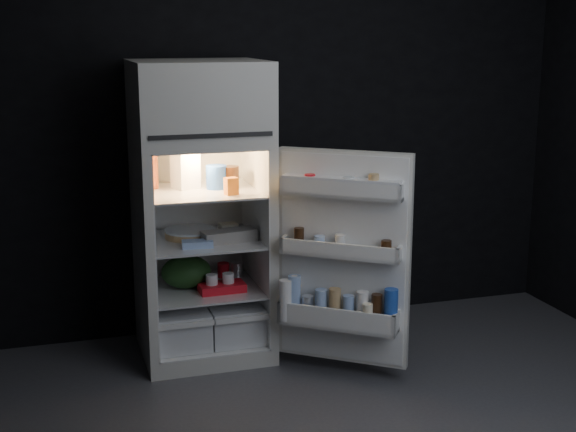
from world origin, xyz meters
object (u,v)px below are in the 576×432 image
object	(u,v)px
fridge_door	(342,263)
milk_jug	(185,168)
refrigerator	(200,200)
egg_carton	(229,236)
yogurt_tray	(222,287)

from	to	relation	value
fridge_door	milk_jug	size ratio (longest dim) A/B	5.08
refrigerator	milk_jug	xyz separation A→B (m)	(-0.08, 0.04, 0.19)
egg_carton	refrigerator	bearing A→B (deg)	125.57
egg_carton	yogurt_tray	xyz separation A→B (m)	(-0.05, -0.01, -0.31)
milk_jug	egg_carton	distance (m)	0.48
refrigerator	yogurt_tray	distance (m)	0.54
milk_jug	refrigerator	bearing A→B (deg)	-48.73
fridge_door	yogurt_tray	distance (m)	0.77
refrigerator	milk_jug	distance (m)	0.21
refrigerator	yogurt_tray	xyz separation A→B (m)	(0.09, -0.16, -0.50)
milk_jug	yogurt_tray	bearing A→B (deg)	-70.90
egg_carton	yogurt_tray	bearing A→B (deg)	-172.93
fridge_door	egg_carton	world-z (taller)	fridge_door
fridge_door	milk_jug	world-z (taller)	fridge_door
milk_jug	yogurt_tray	size ratio (longest dim) A/B	0.88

